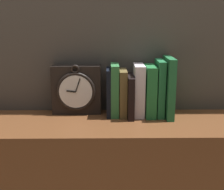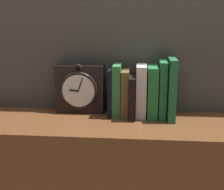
# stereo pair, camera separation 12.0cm
# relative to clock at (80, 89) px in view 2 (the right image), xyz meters

# --- Properties ---
(clock) EXTENTS (0.21, 0.08, 0.22)m
(clock) POSITION_rel_clock_xyz_m (0.00, 0.00, 0.00)
(clock) COLOR black
(clock) RESTS_ON bookshelf
(book_slot0_black) EXTENTS (0.02, 0.12, 0.20)m
(book_slot0_black) POSITION_rel_clock_xyz_m (0.14, -0.02, -0.01)
(book_slot0_black) COLOR black
(book_slot0_black) RESTS_ON bookshelf
(book_slot1_green) EXTENTS (0.03, 0.12, 0.22)m
(book_slot1_green) POSITION_rel_clock_xyz_m (0.16, -0.02, 0.00)
(book_slot1_green) COLOR #30743E
(book_slot1_green) RESTS_ON bookshelf
(book_slot2_brown) EXTENTS (0.03, 0.12, 0.19)m
(book_slot2_brown) POSITION_rel_clock_xyz_m (0.20, -0.03, -0.01)
(book_slot2_brown) COLOR brown
(book_slot2_brown) RESTS_ON bookshelf
(book_slot3_black) EXTENTS (0.02, 0.15, 0.17)m
(book_slot3_black) POSITION_rel_clock_xyz_m (0.23, -0.04, -0.02)
(book_slot3_black) COLOR black
(book_slot3_black) RESTS_ON bookshelf
(book_slot4_white) EXTENTS (0.04, 0.13, 0.21)m
(book_slot4_white) POSITION_rel_clock_xyz_m (0.26, -0.03, 0.00)
(book_slot4_white) COLOR white
(book_slot4_white) RESTS_ON bookshelf
(book_slot5_green) EXTENTS (0.04, 0.14, 0.21)m
(book_slot5_green) POSITION_rel_clock_xyz_m (0.31, -0.03, 0.00)
(book_slot5_green) COLOR #237037
(book_slot5_green) RESTS_ON bookshelf
(book_slot6_green) EXTENTS (0.03, 0.13, 0.23)m
(book_slot6_green) POSITION_rel_clock_xyz_m (0.35, -0.03, 0.01)
(book_slot6_green) COLOR #206B3C
(book_slot6_green) RESTS_ON bookshelf
(book_slot7_green) EXTENTS (0.03, 0.16, 0.25)m
(book_slot7_green) POSITION_rel_clock_xyz_m (0.38, -0.04, 0.02)
(book_slot7_green) COLOR #1F6337
(book_slot7_green) RESTS_ON bookshelf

